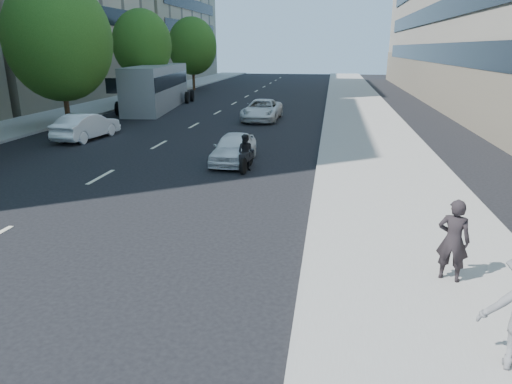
% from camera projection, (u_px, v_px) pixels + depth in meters
% --- Properties ---
extents(ground, '(160.00, 160.00, 0.00)m').
position_uv_depth(ground, '(220.00, 307.00, 8.46)').
color(ground, black).
rests_on(ground, ground).
extents(near_sidewalk, '(5.00, 120.00, 0.15)m').
position_uv_depth(near_sidewalk, '(367.00, 129.00, 26.64)').
color(near_sidewalk, gray).
rests_on(near_sidewalk, ground).
extents(far_sidewalk, '(4.50, 120.00, 0.15)m').
position_uv_depth(far_sidewalk, '(43.00, 120.00, 29.84)').
color(far_sidewalk, gray).
rests_on(far_sidewalk, ground).
extents(tree_far_c, '(6.00, 6.00, 8.47)m').
position_uv_depth(tree_far_c, '(59.00, 40.00, 26.00)').
color(tree_far_c, '#382616').
rests_on(tree_far_c, ground).
extents(tree_far_d, '(4.80, 4.80, 7.65)m').
position_uv_depth(tree_far_d, '(142.00, 44.00, 37.33)').
color(tree_far_d, '#382616').
rests_on(tree_far_d, ground).
extents(tree_far_e, '(5.40, 5.40, 7.89)m').
position_uv_depth(tree_far_e, '(192.00, 46.00, 50.53)').
color(tree_far_e, '#382616').
rests_on(tree_far_e, ground).
extents(pedestrian_woman, '(0.72, 0.60, 1.69)m').
position_uv_depth(pedestrian_woman, '(453.00, 240.00, 8.94)').
color(pedestrian_woman, black).
rests_on(pedestrian_woman, near_sidewalk).
extents(white_sedan_near, '(1.55, 3.67, 1.24)m').
position_uv_depth(white_sedan_near, '(234.00, 148.00, 18.96)').
color(white_sedan_near, white).
rests_on(white_sedan_near, ground).
extents(white_sedan_mid, '(1.94, 4.27, 1.36)m').
position_uv_depth(white_sedan_mid, '(87.00, 126.00, 23.88)').
color(white_sedan_mid, white).
rests_on(white_sedan_mid, ground).
extents(white_sedan_far, '(2.35, 4.91, 1.35)m').
position_uv_depth(white_sedan_far, '(262.00, 110.00, 30.13)').
color(white_sedan_far, silver).
rests_on(white_sedan_far, ground).
extents(motorcycle, '(0.75, 2.05, 1.42)m').
position_uv_depth(motorcycle, '(246.00, 154.00, 17.75)').
color(motorcycle, black).
rests_on(motorcycle, ground).
extents(bus, '(4.09, 12.32, 3.30)m').
position_uv_depth(bus, '(158.00, 87.00, 35.91)').
color(bus, slate).
rests_on(bus, ground).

